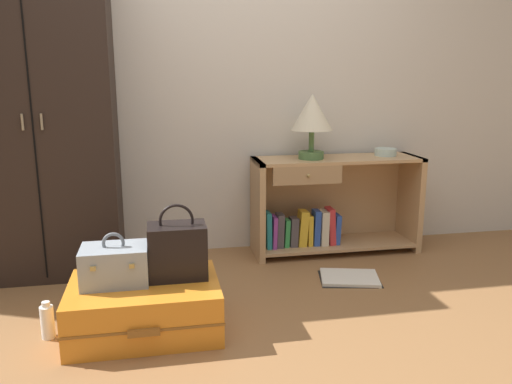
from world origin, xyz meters
name	(u,v)px	position (x,y,z in m)	size (l,w,h in m)	color
ground_plane	(256,352)	(0.00, 0.00, 0.00)	(9.00, 9.00, 0.00)	olive
back_wall	(214,63)	(0.00, 1.50, 1.30)	(6.40, 0.10, 2.60)	beige
wardrobe	(41,118)	(-1.07, 1.20, 0.97)	(0.85, 0.47, 1.94)	black
bookshelf	(328,206)	(0.76, 1.26, 0.32)	(1.16, 0.36, 0.67)	tan
table_lamp	(312,115)	(0.62, 1.24, 0.96)	(0.28, 0.28, 0.43)	#4C7542
bowl	(386,152)	(1.17, 1.27, 0.69)	(0.15, 0.15, 0.05)	silver
suitcase_large	(145,307)	(-0.49, 0.30, 0.12)	(0.72, 0.53, 0.25)	orange
train_case	(115,265)	(-0.62, 0.33, 0.34)	(0.31, 0.23, 0.25)	#8E99A3
handbag	(177,250)	(-0.32, 0.35, 0.39)	(0.28, 0.19, 0.37)	black
bottle	(47,321)	(-0.94, 0.32, 0.08)	(0.06, 0.06, 0.18)	white
open_book_on_floor	(350,278)	(0.72, 0.72, 0.01)	(0.41, 0.34, 0.02)	white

